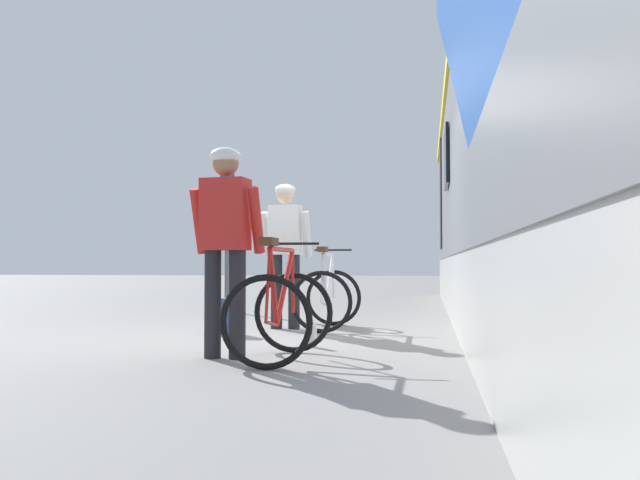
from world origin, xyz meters
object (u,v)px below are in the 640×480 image
object	(u,v)px
cyclist_near_in_red	(225,232)
platform_sign_post	(227,214)
bicycle_far_white	(328,296)
cyclist_far_in_white	(285,242)
train_car	(609,145)
bicycle_near_red	(281,311)
water_bottle_near_the_bikes	(313,336)
backpack_on_platform	(223,316)

from	to	relation	value
cyclist_near_in_red	platform_sign_post	xyz separation A→B (m)	(-1.60, 5.49, 0.57)
bicycle_far_white	cyclist_near_in_red	bearing A→B (deg)	-100.06
cyclist_far_in_white	platform_sign_post	world-z (taller)	platform_sign_post
train_car	bicycle_near_red	xyz separation A→B (m)	(-2.98, -1.68, -1.56)
bicycle_far_white	water_bottle_near_the_bikes	world-z (taller)	bicycle_far_white
cyclist_far_in_white	bicycle_near_red	xyz separation A→B (m)	(0.53, -2.74, -0.65)
train_car	platform_sign_post	distance (m)	6.39
backpack_on_platform	water_bottle_near_the_bikes	size ratio (longest dim) A/B	1.91
backpack_on_platform	water_bottle_near_the_bikes	distance (m)	1.62
platform_sign_post	train_car	bearing A→B (deg)	-37.47
cyclist_far_in_white	bicycle_near_red	size ratio (longest dim) A/B	1.63
train_car	backpack_on_platform	bearing A→B (deg)	174.96
train_car	water_bottle_near_the_bikes	xyz separation A→B (m)	(-2.87, -0.72, -1.86)
train_car	cyclist_far_in_white	size ratio (longest dim) A/B	11.95
cyclist_far_in_white	water_bottle_near_the_bikes	bearing A→B (deg)	-70.53
bicycle_far_white	water_bottle_near_the_bikes	bearing A→B (deg)	-86.43
backpack_on_platform	train_car	bearing A→B (deg)	-7.14
train_car	bicycle_far_white	distance (m)	3.54
bicycle_near_red	water_bottle_near_the_bikes	xyz separation A→B (m)	(0.11, 0.96, -0.30)
cyclist_far_in_white	backpack_on_platform	distance (m)	1.25
bicycle_far_white	backpack_on_platform	world-z (taller)	bicycle_far_white
train_car	bicycle_far_white	world-z (taller)	train_car
platform_sign_post	bicycle_far_white	bearing A→B (deg)	-53.35
cyclist_near_in_red	backpack_on_platform	size ratio (longest dim) A/B	4.40
cyclist_near_in_red	cyclist_far_in_white	size ratio (longest dim) A/B	1.00
train_car	water_bottle_near_the_bikes	distance (m)	3.50
cyclist_near_in_red	bicycle_far_white	xyz separation A→B (m)	(0.48, 2.70, -0.65)
cyclist_near_in_red	backpack_on_platform	distance (m)	2.23
cyclist_near_in_red	cyclist_far_in_white	distance (m)	2.68
train_car	cyclist_near_in_red	world-z (taller)	train_car
train_car	platform_sign_post	size ratio (longest dim) A/B	8.78
water_bottle_near_the_bikes	platform_sign_post	size ratio (longest dim) A/B	0.09
bicycle_far_white	backpack_on_platform	bearing A→B (deg)	-146.21
train_car	bicycle_near_red	distance (m)	3.76
water_bottle_near_the_bikes	train_car	bearing A→B (deg)	14.07
train_car	water_bottle_near_the_bikes	size ratio (longest dim) A/B	100.81
platform_sign_post	backpack_on_platform	bearing A→B (deg)	-74.28
cyclist_near_in_red	backpack_on_platform	xyz separation A→B (m)	(-0.61, 1.97, -0.85)
train_car	bicycle_far_white	size ratio (longest dim) A/B	19.58
cyclist_near_in_red	bicycle_near_red	world-z (taller)	cyclist_near_in_red
bicycle_near_red	cyclist_near_in_red	bearing A→B (deg)	172.32
cyclist_near_in_red	platform_sign_post	size ratio (longest dim) A/B	0.73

